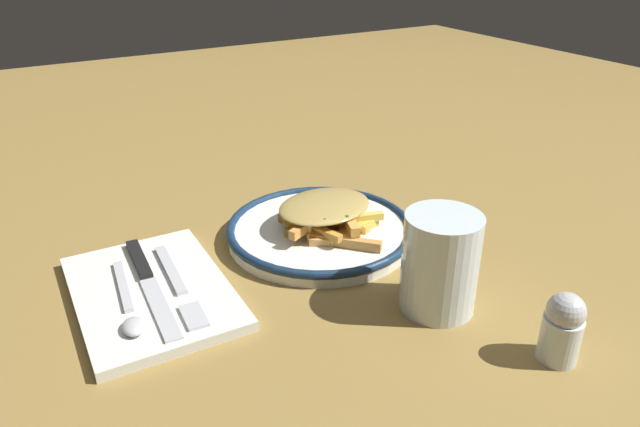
{
  "coord_description": "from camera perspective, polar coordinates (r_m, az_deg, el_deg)",
  "views": [
    {
      "loc": [
        0.34,
        0.59,
        0.38
      ],
      "look_at": [
        0.0,
        0.0,
        0.04
      ],
      "focal_mm": 33.05,
      "sensor_mm": 36.0,
      "label": 1
    }
  ],
  "objects": [
    {
      "name": "fork",
      "position": [
        0.68,
        -13.6,
        -6.68
      ],
      "size": [
        0.03,
        0.18,
        0.01
      ],
      "color": "silver",
      "rests_on": "napkin"
    },
    {
      "name": "fries_heap",
      "position": [
        0.76,
        0.65,
        -0.09
      ],
      "size": [
        0.14,
        0.16,
        0.04
      ],
      "color": "gold",
      "rests_on": "plate"
    },
    {
      "name": "spoon",
      "position": [
        0.65,
        -17.99,
        -8.81
      ],
      "size": [
        0.03,
        0.15,
        0.01
      ],
      "color": "silver",
      "rests_on": "napkin"
    },
    {
      "name": "napkin",
      "position": [
        0.69,
        -16.0,
        -7.33
      ],
      "size": [
        0.17,
        0.23,
        0.01
      ],
      "primitive_type": "cube",
      "rotation": [
        0.0,
        0.0,
        -0.02
      ],
      "color": "silver",
      "rests_on": "ground_plane"
    },
    {
      "name": "water_glass",
      "position": [
        0.63,
        11.54,
        -4.7
      ],
      "size": [
        0.08,
        0.08,
        0.11
      ],
      "primitive_type": "cylinder",
      "color": "silver",
      "rests_on": "ground_plane"
    },
    {
      "name": "salt_shaker",
      "position": [
        0.6,
        22.41,
        -10.18
      ],
      "size": [
        0.04,
        0.04,
        0.07
      ],
      "color": "silver",
      "rests_on": "ground_plane"
    },
    {
      "name": "knife",
      "position": [
        0.7,
        -16.43,
        -5.92
      ],
      "size": [
        0.03,
        0.21,
        0.01
      ],
      "color": "black",
      "rests_on": "napkin"
    },
    {
      "name": "plate",
      "position": [
        0.77,
        0.0,
        -1.64
      ],
      "size": [
        0.25,
        0.25,
        0.02
      ],
      "color": "white",
      "rests_on": "ground_plane"
    },
    {
      "name": "ground_plane",
      "position": [
        0.78,
        0.0,
        -2.4
      ],
      "size": [
        2.6,
        2.6,
        0.0
      ],
      "primitive_type": "plane",
      "color": "olive"
    }
  ]
}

